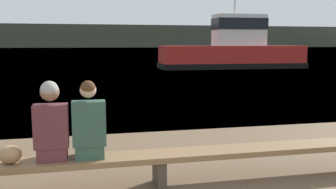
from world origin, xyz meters
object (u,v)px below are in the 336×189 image
bench_main (159,159)px  person_right (89,124)px  shopping_bag (10,155)px  tugboat_red (233,51)px  person_left (51,124)px

bench_main → person_right: size_ratio=8.30×
shopping_bag → tugboat_red: bearing=61.4°
bench_main → shopping_bag: size_ratio=30.91×
person_left → person_right: 0.45m
bench_main → shopping_bag: shopping_bag is taller
bench_main → tugboat_red: tugboat_red is taller
bench_main → tugboat_red: 24.02m
bench_main → person_right: (-0.89, -0.00, 0.50)m
person_right → tugboat_red: 24.39m
person_left → tugboat_red: bearing=62.4°
person_left → bench_main: bearing=0.2°
shopping_bag → tugboat_red: 24.85m
tugboat_red → person_right: bearing=154.9°
bench_main → person_right: bearing=-179.8°
person_left → shopping_bag: 0.59m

